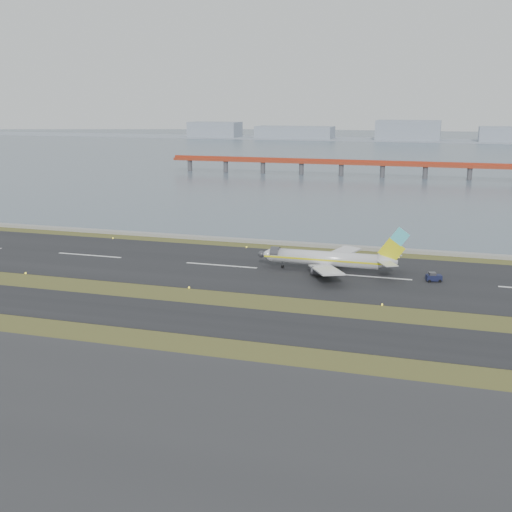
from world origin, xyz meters
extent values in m
plane|color=#324619|center=(0.00, 0.00, 0.00)|extent=(1000.00, 1000.00, 0.00)
cube|color=#2D2D30|center=(0.00, -55.00, 0.05)|extent=(1000.00, 50.00, 0.10)
cube|color=black|center=(0.00, -12.00, 0.05)|extent=(1000.00, 18.00, 0.10)
cube|color=black|center=(0.00, 30.00, 0.05)|extent=(1000.00, 45.00, 0.10)
cube|color=#979892|center=(0.00, 60.00, 0.50)|extent=(1000.00, 2.50, 1.00)
cube|color=#495B68|center=(0.00, 460.00, 0.00)|extent=(1400.00, 800.00, 1.30)
cube|color=#9F331B|center=(20.00, 250.00, 7.50)|extent=(260.00, 5.00, 1.60)
cube|color=#9F331B|center=(20.00, 250.00, 9.00)|extent=(260.00, 0.40, 1.40)
cylinder|color=#4C4C51|center=(-76.00, 250.00, 3.00)|extent=(2.80, 2.80, 7.00)
cylinder|color=#4C4C51|center=(20.00, 250.00, 3.00)|extent=(2.80, 2.80, 7.00)
cube|color=#8D98A7|center=(0.00, 620.00, 0.00)|extent=(1400.00, 80.00, 1.00)
cube|color=#8D98A7|center=(-220.00, 620.00, 9.00)|extent=(60.00, 35.00, 18.00)
cube|color=#8D98A7|center=(-120.00, 620.00, 7.00)|extent=(90.00, 35.00, 14.00)
cube|color=#8D98A7|center=(10.00, 620.00, 11.00)|extent=(70.00, 35.00, 22.00)
cylinder|color=silver|center=(27.48, 31.97, 3.50)|extent=(28.00, 3.80, 3.80)
cone|color=silver|center=(11.88, 31.97, 3.50)|extent=(3.20, 3.80, 3.80)
cone|color=silver|center=(43.68, 31.97, 3.80)|extent=(5.00, 3.80, 3.80)
cube|color=yellow|center=(27.48, 30.05, 3.50)|extent=(31.00, 0.06, 0.45)
cube|color=yellow|center=(27.48, 33.89, 3.50)|extent=(31.00, 0.06, 0.45)
cube|color=silver|center=(29.68, 23.47, 2.80)|extent=(11.31, 15.89, 1.66)
cube|color=silver|center=(29.68, 40.47, 2.80)|extent=(11.31, 15.89, 1.66)
cylinder|color=#3B3B40|center=(27.98, 25.97, 1.60)|extent=(4.20, 2.10, 2.10)
cylinder|color=#3B3B40|center=(27.98, 37.97, 1.60)|extent=(4.20, 2.10, 2.10)
cube|color=yellow|center=(44.48, 31.97, 6.70)|extent=(6.80, 0.35, 6.85)
cube|color=#52D7E9|center=(46.38, 31.97, 10.40)|extent=(4.85, 0.37, 4.90)
cube|color=silver|center=(43.98, 28.17, 4.30)|extent=(5.64, 6.80, 0.22)
cube|color=silver|center=(43.98, 35.77, 4.30)|extent=(5.64, 6.80, 0.22)
cylinder|color=black|center=(16.48, 31.97, 0.45)|extent=(0.80, 0.28, 0.80)
cylinder|color=black|center=(28.98, 29.17, 0.55)|extent=(1.00, 0.38, 1.00)
cylinder|color=black|center=(28.98, 34.77, 0.55)|extent=(1.00, 0.38, 1.00)
cube|color=#131735|center=(55.11, 30.20, 1.03)|extent=(4.08, 2.99, 1.37)
cube|color=#3B3B40|center=(54.67, 30.07, 1.94)|extent=(2.01, 2.09, 0.80)
cylinder|color=black|center=(54.16, 28.97, 0.40)|extent=(0.86, 0.55, 0.80)
cylinder|color=black|center=(53.65, 30.73, 0.40)|extent=(0.86, 0.55, 0.80)
cylinder|color=black|center=(56.57, 29.66, 0.40)|extent=(0.86, 0.55, 0.80)
cylinder|color=black|center=(56.07, 31.42, 0.40)|extent=(0.86, 0.55, 0.80)
camera|label=1|loc=(56.90, -126.86, 43.08)|focal=45.00mm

